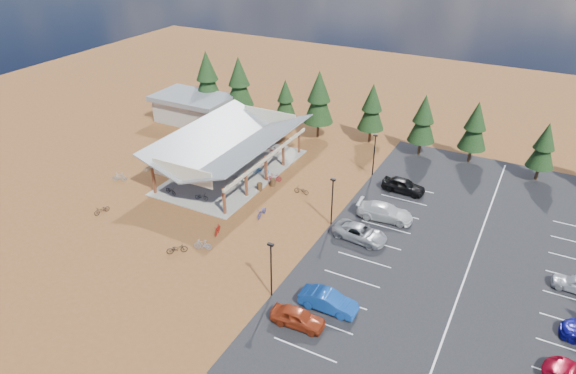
{
  "coord_description": "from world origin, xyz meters",
  "views": [
    {
      "loc": [
        21.35,
        -37.92,
        28.01
      ],
      "look_at": [
        -0.21,
        2.66,
        2.57
      ],
      "focal_mm": 32.0,
      "sensor_mm": 36.0,
      "label": 1
    }
  ],
  "objects_px": {
    "bike_5": "(237,176)",
    "car_0": "(298,317)",
    "lamp_post_0": "(271,266)",
    "bike_6": "(261,170)",
    "outbuilding": "(193,108)",
    "bike_7": "(273,149)",
    "car_1": "(328,301)",
    "trash_bin_0": "(260,187)",
    "bike_3": "(236,149)",
    "bike_pavilion": "(231,142)",
    "bike_2": "(240,157)",
    "bike_14": "(262,212)",
    "bike_0": "(171,191)",
    "bike_13": "(203,245)",
    "car_4": "(404,185)",
    "car_3": "(385,212)",
    "bike_8": "(102,210)",
    "bike_15": "(274,178)",
    "lamp_post_1": "(332,198)",
    "bike_9": "(119,177)",
    "bike_4": "(201,197)",
    "bike_1": "(212,172)",
    "trash_bin_1": "(273,182)",
    "lamp_post_2": "(374,152)",
    "bike_16": "(301,190)",
    "car_2": "(360,233)"
  },
  "relations": [
    {
      "from": "bike_7",
      "to": "car_3",
      "type": "distance_m",
      "value": 19.44
    },
    {
      "from": "bike_0",
      "to": "car_0",
      "type": "relative_size",
      "value": 0.37
    },
    {
      "from": "bike_8",
      "to": "bike_15",
      "type": "bearing_deg",
      "value": 65.47
    },
    {
      "from": "bike_6",
      "to": "bike_16",
      "type": "relative_size",
      "value": 1.14
    },
    {
      "from": "bike_9",
      "to": "bike_13",
      "type": "height_order",
      "value": "bike_13"
    },
    {
      "from": "outbuilding",
      "to": "bike_pavilion",
      "type": "bearing_deg",
      "value": -38.16
    },
    {
      "from": "bike_3",
      "to": "bike_13",
      "type": "height_order",
      "value": "bike_3"
    },
    {
      "from": "outbuilding",
      "to": "car_4",
      "type": "relative_size",
      "value": 2.33
    },
    {
      "from": "outbuilding",
      "to": "bike_14",
      "type": "bearing_deg",
      "value": -38.98
    },
    {
      "from": "bike_6",
      "to": "car_1",
      "type": "xyz_separation_m",
      "value": [
        16.36,
        -17.28,
        0.21
      ]
    },
    {
      "from": "bike_2",
      "to": "bike_6",
      "type": "distance_m",
      "value": 4.6
    },
    {
      "from": "bike_2",
      "to": "bike_14",
      "type": "height_order",
      "value": "bike_2"
    },
    {
      "from": "bike_0",
      "to": "bike_3",
      "type": "bearing_deg",
      "value": 7.66
    },
    {
      "from": "bike_4",
      "to": "trash_bin_1",
      "type": "bearing_deg",
      "value": -51.31
    },
    {
      "from": "bike_9",
      "to": "bike_15",
      "type": "height_order",
      "value": "same"
    },
    {
      "from": "bike_3",
      "to": "bike_13",
      "type": "relative_size",
      "value": 1.01
    },
    {
      "from": "bike_pavilion",
      "to": "trash_bin_0",
      "type": "bearing_deg",
      "value": -24.76
    },
    {
      "from": "lamp_post_2",
      "to": "car_2",
      "type": "distance_m",
      "value": 13.78
    },
    {
      "from": "trash_bin_1",
      "to": "bike_14",
      "type": "height_order",
      "value": "bike_14"
    },
    {
      "from": "bike_2",
      "to": "bike_9",
      "type": "relative_size",
      "value": 1.11
    },
    {
      "from": "bike_3",
      "to": "car_4",
      "type": "relative_size",
      "value": 0.36
    },
    {
      "from": "lamp_post_2",
      "to": "bike_7",
      "type": "distance_m",
      "value": 13.48
    },
    {
      "from": "bike_pavilion",
      "to": "trash_bin_1",
      "type": "relative_size",
      "value": 21.56
    },
    {
      "from": "bike_0",
      "to": "bike_pavilion",
      "type": "bearing_deg",
      "value": -10.25
    },
    {
      "from": "outbuilding",
      "to": "bike_15",
      "type": "relative_size",
      "value": 6.55
    },
    {
      "from": "trash_bin_0",
      "to": "bike_3",
      "type": "distance_m",
      "value": 10.21
    },
    {
      "from": "bike_9",
      "to": "lamp_post_0",
      "type": "bearing_deg",
      "value": -133.64
    },
    {
      "from": "lamp_post_0",
      "to": "bike_4",
      "type": "xyz_separation_m",
      "value": [
        -14.17,
        9.73,
        -2.47
      ]
    },
    {
      "from": "bike_pavilion",
      "to": "bike_2",
      "type": "bearing_deg",
      "value": 106.1
    },
    {
      "from": "outbuilding",
      "to": "car_3",
      "type": "bearing_deg",
      "value": -20.65
    },
    {
      "from": "lamp_post_0",
      "to": "car_3",
      "type": "height_order",
      "value": "lamp_post_0"
    },
    {
      "from": "bike_6",
      "to": "bike_2",
      "type": "bearing_deg",
      "value": 48.93
    },
    {
      "from": "bike_5",
      "to": "car_0",
      "type": "distance_m",
      "value": 24.02
    },
    {
      "from": "outbuilding",
      "to": "bike_9",
      "type": "height_order",
      "value": "outbuilding"
    },
    {
      "from": "bike_2",
      "to": "bike_14",
      "type": "relative_size",
      "value": 0.99
    },
    {
      "from": "lamp_post_0",
      "to": "car_0",
      "type": "distance_m",
      "value": 4.53
    },
    {
      "from": "trash_bin_0",
      "to": "bike_6",
      "type": "relative_size",
      "value": 0.47
    },
    {
      "from": "bike_pavilion",
      "to": "bike_14",
      "type": "relative_size",
      "value": 10.25
    },
    {
      "from": "bike_14",
      "to": "car_2",
      "type": "height_order",
      "value": "car_2"
    },
    {
      "from": "bike_9",
      "to": "car_1",
      "type": "xyz_separation_m",
      "value": [
        29.94,
        -8.28,
        0.3
      ]
    },
    {
      "from": "lamp_post_0",
      "to": "lamp_post_1",
      "type": "relative_size",
      "value": 1.0
    },
    {
      "from": "outbuilding",
      "to": "bike_7",
      "type": "bearing_deg",
      "value": -15.55
    },
    {
      "from": "bike_13",
      "to": "car_4",
      "type": "xyz_separation_m",
      "value": [
        13.14,
        19.12,
        0.33
      ]
    },
    {
      "from": "bike_13",
      "to": "bike_5",
      "type": "bearing_deg",
      "value": -178.34
    },
    {
      "from": "lamp_post_1",
      "to": "bike_6",
      "type": "xyz_separation_m",
      "value": [
        -11.63,
        5.96,
        -2.37
      ]
    },
    {
      "from": "lamp_post_1",
      "to": "bike_3",
      "type": "height_order",
      "value": "lamp_post_1"
    },
    {
      "from": "lamp_post_1",
      "to": "bike_1",
      "type": "height_order",
      "value": "lamp_post_1"
    },
    {
      "from": "lamp_post_0",
      "to": "bike_6",
      "type": "xyz_separation_m",
      "value": [
        -11.63,
        17.96,
        -2.37
      ]
    },
    {
      "from": "car_4",
      "to": "lamp_post_1",
      "type": "bearing_deg",
      "value": 158.34
    },
    {
      "from": "trash_bin_1",
      "to": "bike_0",
      "type": "relative_size",
      "value": 0.58
    }
  ]
}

